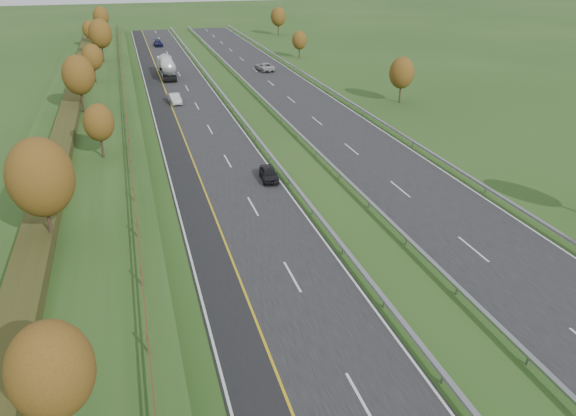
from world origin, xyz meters
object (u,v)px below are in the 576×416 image
object	(u,v)px
car_dark_near	(269,174)
car_silver_mid	(175,98)
car_small_far	(158,43)
car_oncoming	(265,67)
road_tanker	(167,66)

from	to	relation	value
car_dark_near	car_silver_mid	size ratio (longest dim) A/B	0.91
car_small_far	car_oncoming	world-z (taller)	car_oncoming
car_oncoming	road_tanker	bearing A→B (deg)	-5.70
road_tanker	car_dark_near	distance (m)	52.98
car_oncoming	car_small_far	bearing A→B (deg)	-71.95
car_silver_mid	car_small_far	distance (m)	55.77
car_silver_mid	car_small_far	world-z (taller)	car_silver_mid
car_small_far	car_oncoming	bearing A→B (deg)	-67.47
car_dark_near	car_oncoming	xyz separation A→B (m)	(12.72, 53.16, 0.08)
car_dark_near	car_small_far	distance (m)	88.79
road_tanker	car_small_far	xyz separation A→B (m)	(1.06, 35.97, -1.16)
car_dark_near	car_oncoming	bearing A→B (deg)	80.68
car_dark_near	car_silver_mid	world-z (taller)	car_silver_mid
road_tanker	car_silver_mid	distance (m)	19.82
car_silver_mid	car_small_far	bearing A→B (deg)	82.46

